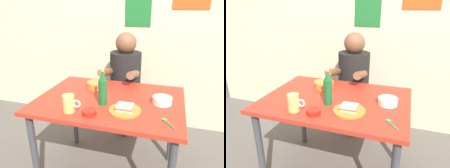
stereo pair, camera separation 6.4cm
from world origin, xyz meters
TOP-DOWN VIEW (x-y plane):
  - wall_back at (0.00, 1.05)m, footprint 4.40×0.09m
  - dining_table at (0.00, 0.00)m, footprint 1.10×0.80m
  - stool at (-0.02, 0.63)m, footprint 0.34×0.34m
  - person_seated at (-0.02, 0.62)m, footprint 0.33×0.56m
  - plate_orange at (0.16, -0.18)m, footprint 0.22×0.22m
  - sandwich at (0.16, -0.18)m, footprint 0.11×0.09m
  - beer_mug at (-0.20, -0.28)m, footprint 0.13×0.08m
  - beer_bottle at (-0.02, -0.11)m, footprint 0.06×0.06m
  - sambal_bowl_red at (-0.06, -0.28)m, footprint 0.10×0.10m
  - rice_bowl_white at (0.39, 0.02)m, footprint 0.14×0.14m
  - soup_bowl_orange at (-0.17, 0.18)m, footprint 0.17×0.17m
  - spoon at (0.43, -0.24)m, footprint 0.09×0.10m

SIDE VIEW (x-z plane):
  - stool at x=-0.02m, z-range 0.12..0.57m
  - dining_table at x=0.00m, z-range 0.28..1.02m
  - spoon at x=0.43m, z-range 0.74..0.75m
  - plate_orange at x=0.16m, z-range 0.74..0.75m
  - sambal_bowl_red at x=-0.06m, z-range 0.74..0.78m
  - person_seated at x=-0.02m, z-range 0.41..1.13m
  - rice_bowl_white at x=0.39m, z-range 0.74..0.79m
  - soup_bowl_orange at x=-0.17m, z-range 0.74..0.80m
  - sandwich at x=0.16m, z-range 0.75..0.79m
  - beer_mug at x=-0.20m, z-range 0.74..0.86m
  - beer_bottle at x=-0.02m, z-range 0.73..0.99m
  - wall_back at x=0.00m, z-range 0.00..2.60m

